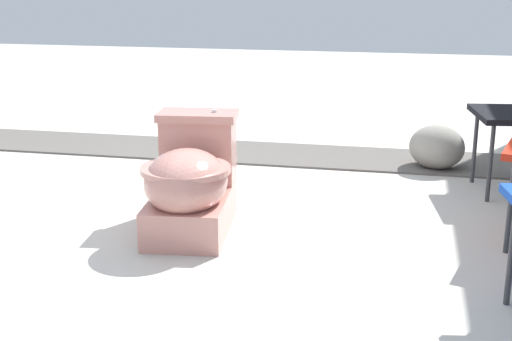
# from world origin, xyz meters

# --- Properties ---
(ground_plane) EXTENTS (14.00, 14.00, 0.00)m
(ground_plane) POSITION_xyz_m (0.00, 0.00, 0.00)
(ground_plane) COLOR beige
(gravel_strip) EXTENTS (0.56, 8.00, 0.01)m
(gravel_strip) POSITION_xyz_m (-1.17, 0.50, 0.01)
(gravel_strip) COLOR #605B56
(gravel_strip) RESTS_ON ground
(toilet) EXTENTS (0.67, 0.44, 0.52)m
(toilet) POSITION_xyz_m (0.25, 0.11, 0.22)
(toilet) COLOR tan
(toilet) RESTS_ON ground
(boulder_far) EXTENTS (0.41, 0.42, 0.26)m
(boulder_far) POSITION_xyz_m (-1.05, 1.23, 0.13)
(boulder_far) COLOR gray
(boulder_far) RESTS_ON ground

